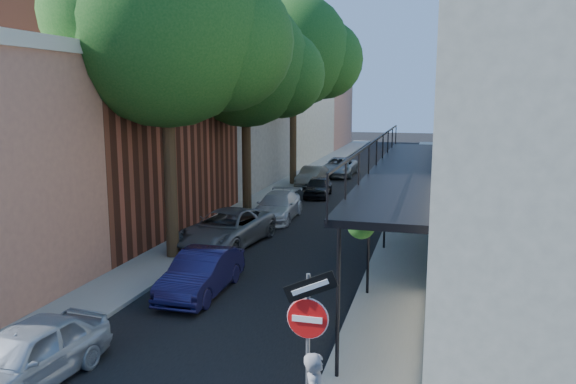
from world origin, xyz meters
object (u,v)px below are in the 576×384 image
Objects in this scene: parked_car_b at (201,273)px; parked_car_c at (227,228)px; parked_car_d at (277,206)px; parked_car_f at (312,176)px; parked_car_a at (25,357)px; sign_post at (308,325)px; parked_car_e at (318,187)px; oak_mid at (255,66)px; oak_far at (301,53)px; oak_near at (180,29)px; parked_car_g at (339,167)px.

parked_car_b is 0.78× the size of parked_car_c.
parked_car_d reaches higher than parked_car_f.
parked_car_f is (0.00, 26.02, -0.04)m from parked_car_a.
sign_post reaches higher than parked_car_e.
oak_far reaches higher than oak_mid.
parked_car_a is 26.02m from parked_car_f.
oak_near reaches higher than parked_car_a.
sign_post is 5.93m from parked_car_a.
sign_post is at bearing -74.12° from parked_car_d.
parked_car_d is at bearing -99.99° from parked_car_e.
parked_car_f is at bearing 102.74° from parked_car_e.
oak_far is at bearing -110.83° from parked_car_g.
parked_car_b is at bearing -82.98° from parked_car_f.
parked_car_a is 0.81× the size of parked_car_g.
parked_car_b reaches higher than parked_car_f.
sign_post is at bearing -81.47° from parked_car_g.
parked_car_b is at bearing -69.97° from parked_car_c.
oak_far is 27.18m from parked_car_a.
oak_far is 7.69m from parked_car_f.
oak_mid is (-6.58, 17.26, 5.02)m from sign_post.
parked_car_a is (0.77, -9.07, -7.23)m from oak_near.
parked_car_a is at bearing 177.87° from sign_post.
oak_near is 3.10× the size of parked_car_f.
sign_post is 7.69m from parked_car_b.
oak_near reaches higher than parked_car_d.
parked_car_d is (1.43, -1.16, -6.43)m from oak_mid.
parked_car_b is at bearing 127.05° from sign_post.
parked_car_f is (-0.00, 15.06, -0.08)m from parked_car_c.
parked_car_c is (0.00, 10.96, 0.04)m from parked_car_a.
parked_car_c is 15.06m from parked_car_f.
oak_mid is 3.02× the size of parked_car_e.
oak_far reaches higher than parked_car_e.
parked_car_e is (0.59, 6.30, -0.05)m from parked_car_d.
oak_mid is 15.13m from parked_car_g.
parked_car_c is 11.29m from parked_car_e.
parked_car_e is (0.00, 16.36, -0.06)m from parked_car_b.
oak_far is 3.52× the size of parked_car_e.
oak_mid is at bearing 99.94° from parked_car_b.
oak_near reaches higher than parked_car_b.
oak_mid reaches higher than parked_car_a.
parked_car_e is (2.02, 5.14, -6.48)m from oak_mid.
oak_far is at bearing 89.96° from oak_near.
parked_car_b is 0.90× the size of parked_car_d.
parked_car_c reaches higher than parked_car_b.
oak_mid is at bearing 90.37° from oak_near.
oak_mid is 18.23m from parked_car_a.
parked_car_c is at bearing 67.85° from oak_near.
oak_far is at bearing 89.59° from oak_mid.
parked_car_a is (-5.76, 0.21, -1.38)m from sign_post.
oak_mid is 8.51m from parked_car_e.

